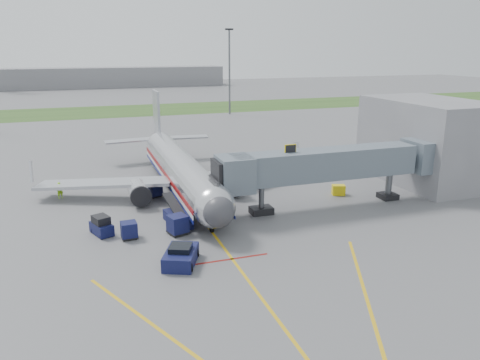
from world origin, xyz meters
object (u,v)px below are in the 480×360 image
object	(u,v)px
baggage_tug	(101,226)
ramp_worker	(60,190)
pushback_tug	(181,256)
airliner	(180,169)
belt_loader	(178,218)

from	to	relation	value
baggage_tug	ramp_worker	world-z (taller)	ramp_worker
pushback_tug	baggage_tug	size ratio (longest dim) A/B	1.52
airliner	belt_loader	world-z (taller)	airliner
airliner	ramp_worker	world-z (taller)	airliner
pushback_tug	ramp_worker	world-z (taller)	ramp_worker
baggage_tug	pushback_tug	bearing A→B (deg)	-56.04
belt_loader	ramp_worker	xyz separation A→B (m)	(-10.71, 11.87, 0.34)
airliner	belt_loader	bearing A→B (deg)	-103.72
ramp_worker	pushback_tug	bearing A→B (deg)	-83.92
airliner	baggage_tug	bearing A→B (deg)	-131.65
belt_loader	ramp_worker	world-z (taller)	belt_loader
airliner	pushback_tug	world-z (taller)	airliner
belt_loader	airliner	bearing A→B (deg)	76.28
pushback_tug	ramp_worker	bearing A→B (deg)	114.41
airliner	pushback_tug	xyz separation A→B (m)	(-4.00, -18.75, -2.01)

